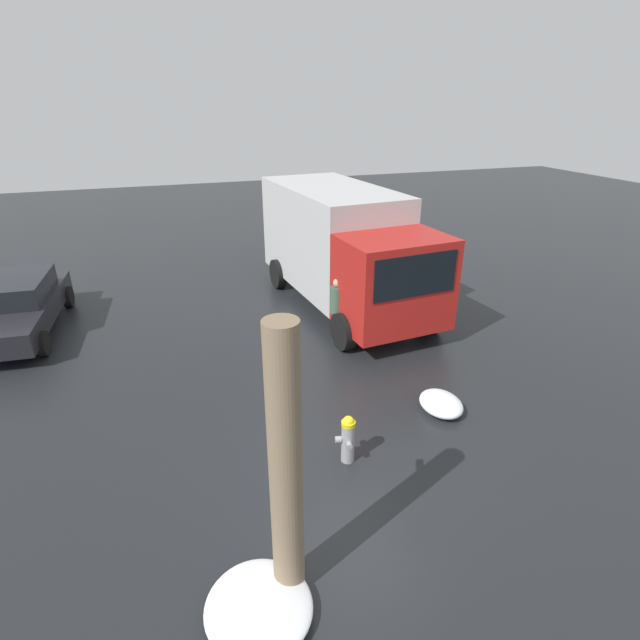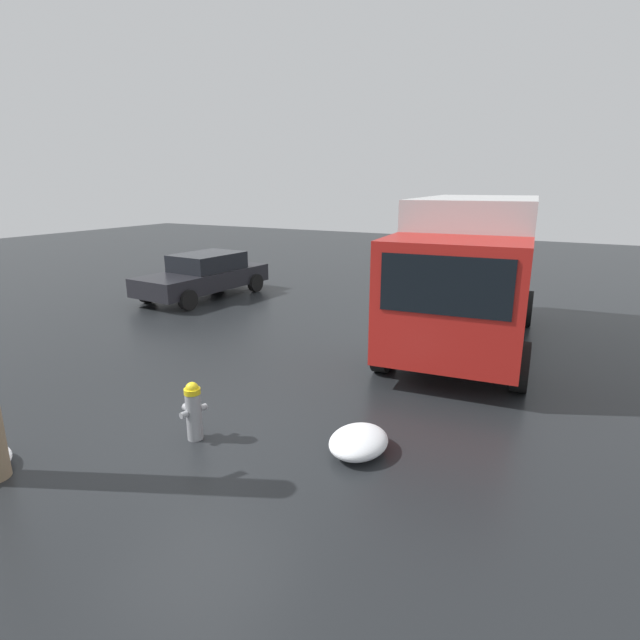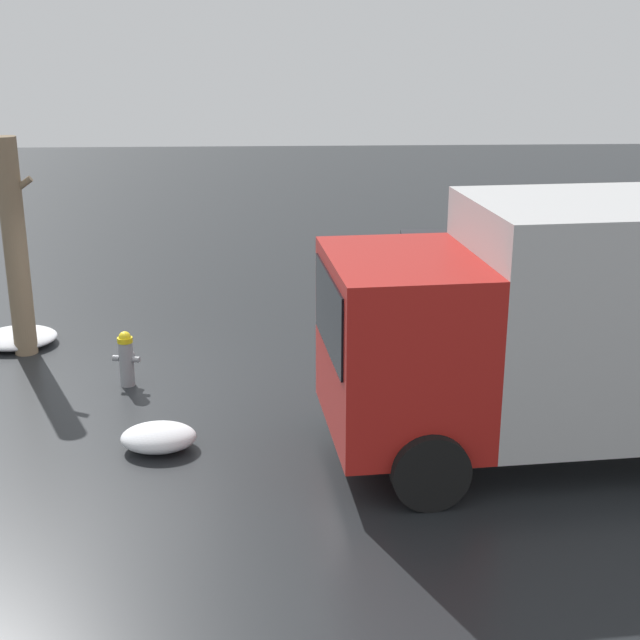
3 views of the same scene
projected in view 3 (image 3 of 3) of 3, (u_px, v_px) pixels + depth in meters
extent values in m
plane|color=black|center=(128.00, 385.00, 13.58)|extent=(60.00, 60.00, 0.00)
cylinder|color=gray|center=(127.00, 364.00, 13.47)|extent=(0.22, 0.22, 0.69)
cylinder|color=yellow|center=(125.00, 340.00, 13.35)|extent=(0.23, 0.23, 0.08)
sphere|color=yellow|center=(125.00, 337.00, 13.34)|extent=(0.19, 0.19, 0.19)
cylinder|color=gray|center=(130.00, 355.00, 13.60)|extent=(0.13, 0.12, 0.11)
cylinder|color=gray|center=(116.00, 358.00, 13.47)|extent=(0.12, 0.11, 0.09)
cylinder|color=gray|center=(136.00, 359.00, 13.42)|extent=(0.12, 0.11, 0.09)
cylinder|color=#7F6B51|center=(16.00, 249.00, 14.39)|extent=(0.38, 0.38, 3.59)
cylinder|color=#7F6B51|center=(20.00, 187.00, 14.09)|extent=(0.43, 0.11, 0.35)
cube|color=red|center=(401.00, 344.00, 10.78)|extent=(1.96, 2.62, 2.16)
cube|color=black|center=(329.00, 313.00, 10.53)|extent=(0.21, 2.07, 0.95)
cylinder|color=black|center=(430.00, 471.00, 9.96)|extent=(0.92, 0.36, 0.90)
cylinder|color=black|center=(385.00, 388.00, 12.29)|extent=(0.92, 0.36, 0.90)
cylinder|color=#23232D|center=(417.00, 392.00, 12.33)|extent=(0.24, 0.24, 0.77)
cylinder|color=#3F5947|center=(418.00, 344.00, 12.12)|extent=(0.35, 0.35, 0.64)
sphere|color=tan|center=(419.00, 314.00, 11.99)|extent=(0.21, 0.21, 0.21)
cube|color=black|center=(504.00, 250.00, 19.50)|extent=(4.58, 2.09, 0.55)
cube|color=black|center=(516.00, 226.00, 19.33)|extent=(2.25, 1.70, 0.53)
cylinder|color=black|center=(438.00, 272.00, 18.79)|extent=(0.61, 0.24, 0.60)
cylinder|color=black|center=(431.00, 253.00, 20.46)|extent=(0.61, 0.24, 0.60)
cylinder|color=black|center=(583.00, 273.00, 18.72)|extent=(0.61, 0.24, 0.60)
cylinder|color=black|center=(563.00, 254.00, 20.39)|extent=(0.61, 0.24, 0.60)
ellipsoid|color=white|center=(18.00, 338.00, 15.32)|extent=(1.32, 1.26, 0.24)
ellipsoid|color=white|center=(159.00, 437.00, 11.46)|extent=(0.97, 0.77, 0.32)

